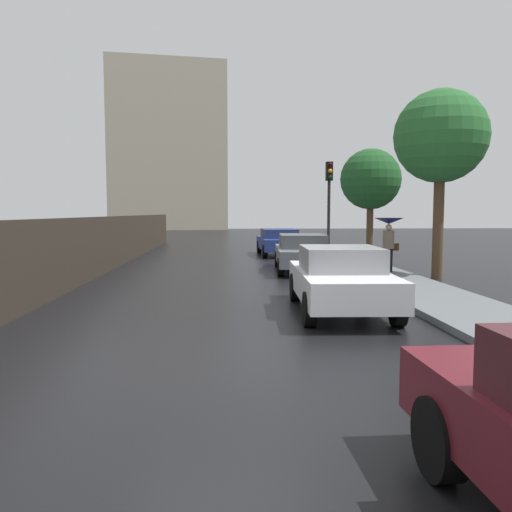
# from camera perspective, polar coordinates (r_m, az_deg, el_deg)

# --- Properties ---
(ground) EXTENTS (120.00, 120.00, 0.00)m
(ground) POSITION_cam_1_polar(r_m,az_deg,el_deg) (7.26, -3.52, -12.32)
(ground) COLOR black
(car_blue_near_kerb) EXTENTS (2.00, 4.56, 1.32)m
(car_blue_near_kerb) POSITION_cam_1_polar(r_m,az_deg,el_deg) (25.57, 2.56, 1.66)
(car_blue_near_kerb) COLOR navy
(car_blue_near_kerb) RESTS_ON ground
(car_white_mid_road) EXTENTS (2.03, 4.38, 1.41)m
(car_white_mid_road) POSITION_cam_1_polar(r_m,az_deg,el_deg) (11.15, 9.35, -2.47)
(car_white_mid_road) COLOR silver
(car_white_mid_road) RESTS_ON ground
(car_grey_behind_camera) EXTENTS (2.13, 4.53, 1.35)m
(car_grey_behind_camera) POSITION_cam_1_polar(r_m,az_deg,el_deg) (18.65, 5.17, 0.44)
(car_grey_behind_camera) COLOR slate
(car_grey_behind_camera) RESTS_ON ground
(pedestrian_with_umbrella_near) EXTENTS (0.98, 0.98, 1.82)m
(pedestrian_with_umbrella_near) POSITION_cam_1_polar(r_m,az_deg,el_deg) (17.74, 14.55, 2.80)
(pedestrian_with_umbrella_near) COLOR black
(pedestrian_with_umbrella_near) RESTS_ON sidewalk_strip
(traffic_light) EXTENTS (0.26, 0.39, 4.02)m
(traffic_light) POSITION_cam_1_polar(r_m,az_deg,el_deg) (20.97, 8.13, 7.02)
(traffic_light) COLOR black
(traffic_light) RESTS_ON sidewalk_strip
(street_tree_near) EXTENTS (2.93, 2.93, 6.00)m
(street_tree_near) POSITION_cam_1_polar(r_m,az_deg,el_deg) (17.57, 19.85, 12.28)
(street_tree_near) COLOR #4C3823
(street_tree_near) RESTS_ON ground
(street_tree_mid) EXTENTS (2.90, 2.90, 5.18)m
(street_tree_mid) POSITION_cam_1_polar(r_m,az_deg,el_deg) (25.46, 12.63, 8.28)
(street_tree_mid) COLOR #4C3823
(street_tree_mid) RESTS_ON ground
(distant_tower) EXTENTS (15.41, 11.57, 20.32)m
(distant_tower) POSITION_cam_1_polar(r_m,az_deg,el_deg) (67.33, -9.90, 11.65)
(distant_tower) COLOR #B2A88E
(distant_tower) RESTS_ON ground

